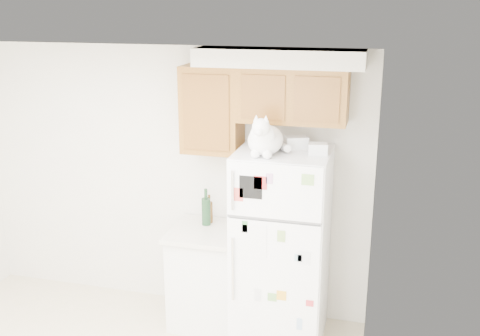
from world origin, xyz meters
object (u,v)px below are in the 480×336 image
(storage_box_back, at_px, (296,142))
(storage_box_front, at_px, (318,149))
(base_counter, at_px, (208,275))
(refrigerator, at_px, (281,248))
(bottle_amber, at_px, (209,209))
(cat, at_px, (265,139))
(bottle_green, at_px, (206,207))

(storage_box_back, height_order, storage_box_front, storage_box_back)
(storage_box_back, relative_size, storage_box_front, 1.20)
(base_counter, bearing_deg, refrigerator, -6.09)
(base_counter, height_order, bottle_amber, bottle_amber)
(storage_box_back, distance_m, storage_box_front, 0.25)
(cat, bearing_deg, bottle_amber, 147.36)
(refrigerator, distance_m, storage_box_back, 0.91)
(cat, bearing_deg, bottle_green, 152.30)
(storage_box_back, relative_size, bottle_green, 0.53)
(bottle_green, relative_size, bottle_amber, 1.29)
(refrigerator, relative_size, storage_box_front, 11.33)
(cat, distance_m, storage_box_back, 0.35)
(cat, distance_m, bottle_amber, 1.05)
(base_counter, distance_m, cat, 1.50)
(refrigerator, height_order, base_counter, refrigerator)
(refrigerator, distance_m, base_counter, 0.79)
(bottle_amber, bearing_deg, base_counter, -80.66)
(refrigerator, bearing_deg, cat, -130.95)
(storage_box_front, bearing_deg, refrigerator, 167.13)
(storage_box_front, relative_size, bottle_amber, 0.57)
(refrigerator, bearing_deg, bottle_green, 166.66)
(bottle_green, bearing_deg, bottle_amber, 80.33)
(refrigerator, relative_size, storage_box_back, 9.44)
(base_counter, bearing_deg, storage_box_front, -5.50)
(refrigerator, xyz_separation_m, storage_box_back, (0.08, 0.13, 0.90))
(storage_box_front, bearing_deg, bottle_green, 160.35)
(cat, bearing_deg, storage_box_front, 17.08)
(storage_box_back, xyz_separation_m, bottle_green, (-0.81, 0.04, -0.66))
(base_counter, height_order, cat, cat)
(base_counter, relative_size, bottle_amber, 3.47)
(base_counter, relative_size, bottle_green, 2.69)
(storage_box_front, bearing_deg, storage_box_back, 133.84)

